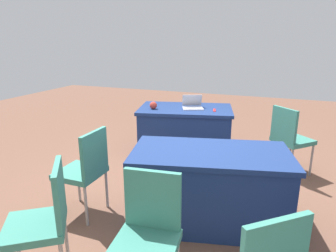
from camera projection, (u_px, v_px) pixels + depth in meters
ground_plane at (182, 199)px, 3.58m from camera, size 14.40×14.40×0.00m
table_foreground at (185, 131)px, 4.92m from camera, size 1.64×1.21×0.78m
table_mid_left at (209, 187)px, 3.06m from camera, size 1.71×1.15×0.78m
chair_near_front at (85, 167)px, 3.13m from camera, size 0.44×0.44×0.96m
chair_tucked_left at (289, 136)px, 4.10m from camera, size 0.62×0.62×0.97m
chair_tucked_right at (148, 232)px, 2.08m from camera, size 0.49×0.49×0.96m
chair_aisle at (44, 217)px, 2.25m from camera, size 0.61×0.61×0.96m
laptop_silver at (193, 106)px, 4.78m from camera, size 0.41×0.39×0.21m
yarn_ball at (153, 105)px, 4.72m from camera, size 0.12×0.12×0.12m
scissors_red at (214, 110)px, 4.64m from camera, size 0.07×0.18×0.01m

